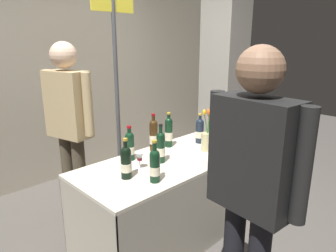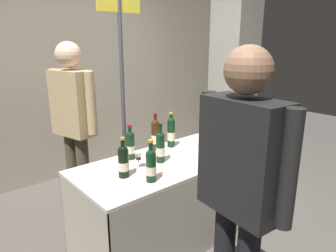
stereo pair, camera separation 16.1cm
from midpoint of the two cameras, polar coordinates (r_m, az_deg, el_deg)
ground_plane at (r=2.95m, az=-1.66°, el=-19.95°), size 12.00×12.00×0.00m
back_partition at (r=4.04m, az=-21.24°, el=12.22°), size 5.76×0.12×3.10m
concrete_pillar at (r=4.36m, az=9.60°, el=14.91°), size 0.49×0.49×3.36m
tasting_table at (r=2.69m, az=-1.74°, el=-10.93°), size 1.59×0.74×0.75m
featured_wine_bottle at (r=2.59m, az=-8.96°, el=-3.63°), size 0.08×0.08×0.30m
display_bottle_0 at (r=2.26m, az=-9.91°, el=-6.66°), size 0.08×0.08×0.31m
display_bottle_1 at (r=2.99m, az=4.44°, el=-0.83°), size 0.08×0.08×0.30m
display_bottle_2 at (r=2.51m, az=-3.20°, el=-3.92°), size 0.07×0.07×0.33m
display_bottle_3 at (r=2.78m, az=-4.38°, el=-1.65°), size 0.08×0.08×0.35m
display_bottle_4 at (r=2.87m, az=-1.48°, el=-1.09°), size 0.07×0.07×0.33m
display_bottle_5 at (r=2.17m, az=-4.62°, el=-7.31°), size 0.08×0.08×0.31m
wine_glass_near_vendor at (r=2.41m, az=-7.25°, el=-5.89°), size 0.07×0.07×0.13m
flower_vase at (r=2.79m, az=5.63°, el=-2.32°), size 0.10×0.10×0.39m
vendor_presenter at (r=2.98m, az=-19.54°, el=1.49°), size 0.30×0.57×1.72m
taster_foreground_right at (r=1.65m, az=12.72°, el=-9.35°), size 0.25×0.60×1.71m
booth_signpost at (r=3.30m, az=-11.10°, el=9.14°), size 0.50×0.04×2.21m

